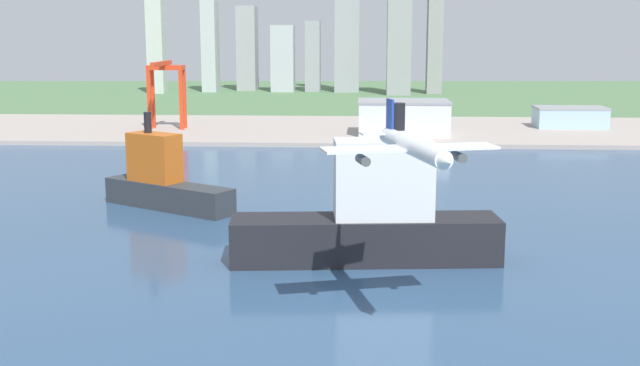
% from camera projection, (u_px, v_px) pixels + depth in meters
% --- Properties ---
extents(ground_plane, '(2400.00, 2400.00, 0.00)m').
position_uv_depth(ground_plane, '(322.00, 192.00, 308.24)').
color(ground_plane, '#4E7349').
extents(water_bay, '(840.00, 360.00, 0.15)m').
position_uv_depth(water_bay, '(312.00, 230.00, 249.38)').
color(water_bay, '#2D4C70').
rests_on(water_bay, ground).
extents(industrial_pier, '(840.00, 140.00, 2.50)m').
position_uv_depth(industrial_pier, '(338.00, 130.00, 494.32)').
color(industrial_pier, '#A2978F').
rests_on(industrial_pier, ground).
extents(airplane_landing, '(36.48, 39.69, 11.59)m').
position_uv_depth(airplane_landing, '(413.00, 147.00, 157.15)').
color(airplane_landing, white).
extents(cargo_ship, '(73.36, 22.17, 42.96)m').
position_uv_depth(cargo_ship, '(371.00, 218.00, 213.19)').
color(cargo_ship, black).
rests_on(cargo_ship, water_bay).
extents(container_barge, '(51.06, 36.58, 33.55)m').
position_uv_depth(container_barge, '(163.00, 181.00, 279.03)').
color(container_barge, '#2D3338').
rests_on(container_barge, water_bay).
extents(port_crane_red, '(22.10, 41.47, 41.56)m').
position_uv_depth(port_crane_red, '(165.00, 81.00, 482.22)').
color(port_crane_red, red).
rests_on(port_crane_red, industrial_pier).
extents(warehouse_main, '(52.71, 35.02, 19.87)m').
position_uv_depth(warehouse_main, '(403.00, 117.00, 460.88)').
color(warehouse_main, silver).
rests_on(warehouse_main, industrial_pier).
extents(warehouse_annex, '(43.57, 23.67, 12.84)m').
position_uv_depth(warehouse_annex, '(570.00, 117.00, 495.67)').
color(warehouse_annex, '#99BCD1').
rests_on(warehouse_annex, industrial_pier).
extents(distant_skyline, '(294.99, 79.31, 151.27)m').
position_uv_depth(distant_skyline, '(314.00, 40.00, 806.53)').
color(distant_skyline, '#B6BCB8').
rests_on(distant_skyline, ground).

